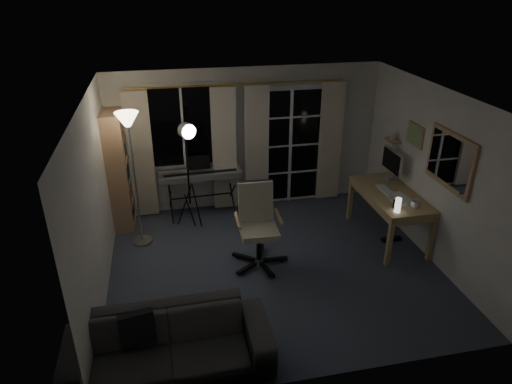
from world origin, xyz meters
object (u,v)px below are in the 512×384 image
(keyboard_piano, at_px, (200,176))
(office_chair, at_px, (257,217))
(sofa, at_px, (168,337))
(desk, at_px, (391,199))
(studio_light, at_px, (187,143))
(torchiere_lamp, at_px, (130,140))
(bookshelf, at_px, (118,171))
(monitor, at_px, (392,162))
(mug, at_px, (415,203))

(keyboard_piano, bearing_deg, office_chair, -68.94)
(sofa, bearing_deg, desk, 29.28)
(studio_light, xyz_separation_m, sofa, (-0.47, -2.89, -1.02))
(torchiere_lamp, xyz_separation_m, studio_light, (0.80, 0.31, -0.21))
(bookshelf, relative_size, torchiere_lamp, 0.93)
(bookshelf, height_order, keyboard_piano, bookshelf)
(studio_light, distance_m, office_chair, 1.58)
(monitor, height_order, sofa, monitor)
(desk, bearing_deg, keyboard_piano, 153.76)
(sofa, bearing_deg, monitor, 33.20)
(keyboard_piano, height_order, studio_light, studio_light)
(studio_light, relative_size, office_chair, 1.54)
(torchiere_lamp, height_order, monitor, torchiere_lamp)
(monitor, bearing_deg, office_chair, -165.46)
(sofa, bearing_deg, bookshelf, 100.31)
(bookshelf, height_order, monitor, bookshelf)
(studio_light, relative_size, sofa, 0.85)
(torchiere_lamp, xyz_separation_m, desk, (3.70, -0.65, -0.96))
(torchiere_lamp, height_order, mug, torchiere_lamp)
(bookshelf, bearing_deg, mug, -22.68)
(desk, relative_size, sofa, 0.70)
(monitor, bearing_deg, desk, -113.91)
(keyboard_piano, xyz_separation_m, studio_light, (-0.19, -0.36, 0.70))
(bookshelf, distance_m, studio_light, 1.29)
(monitor, relative_size, sofa, 0.27)
(office_chair, height_order, monitor, monitor)
(mug, bearing_deg, desk, 101.31)
(keyboard_piano, relative_size, sofa, 0.64)
(studio_light, bearing_deg, desk, -43.10)
(keyboard_piano, distance_m, office_chair, 1.60)
(keyboard_piano, height_order, sofa, keyboard_piano)
(bookshelf, xyz_separation_m, sofa, (0.63, -3.31, -0.49))
(office_chair, bearing_deg, bookshelf, 142.99)
(desk, bearing_deg, torchiere_lamp, 169.64)
(bookshelf, bearing_deg, monitor, -10.56)
(keyboard_piano, xyz_separation_m, monitor, (2.91, -0.87, 0.34))
(office_chair, relative_size, desk, 0.80)
(bookshelf, relative_size, studio_light, 1.06)
(mug, bearing_deg, torchiere_lamp, 163.11)
(studio_light, bearing_deg, monitor, -34.15)
(monitor, bearing_deg, torchiere_lamp, 176.66)
(mug, bearing_deg, bookshelf, 155.33)
(torchiere_lamp, xyz_separation_m, monitor, (3.90, -0.20, -0.57))
(bookshelf, relative_size, monitor, 3.38)
(mug, bearing_deg, studio_light, 154.05)
(desk, distance_m, mug, 0.53)
(desk, bearing_deg, office_chair, -176.11)
(mug, xyz_separation_m, sofa, (-3.47, -1.43, -0.43))
(office_chair, xyz_separation_m, sofa, (-1.30, -1.78, -0.27))
(bookshelf, distance_m, desk, 4.24)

